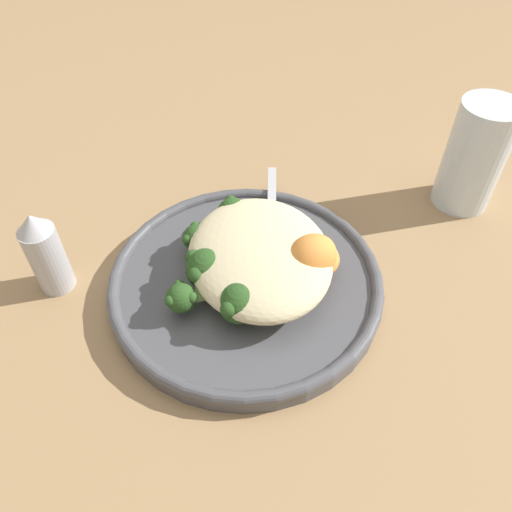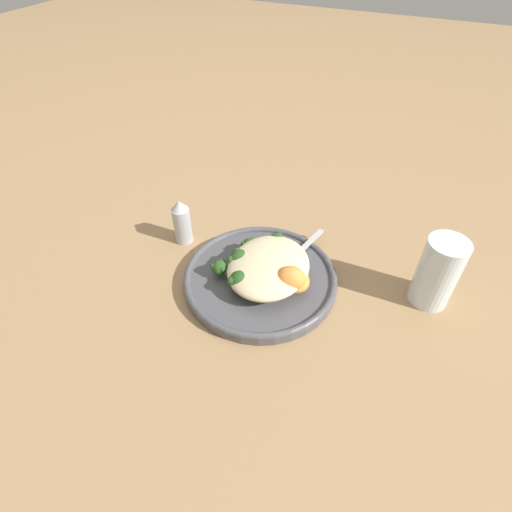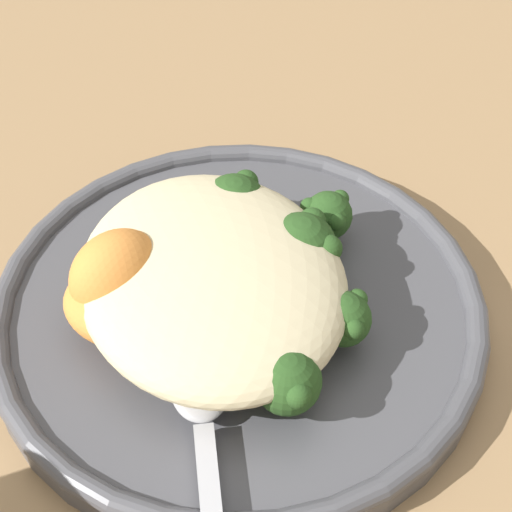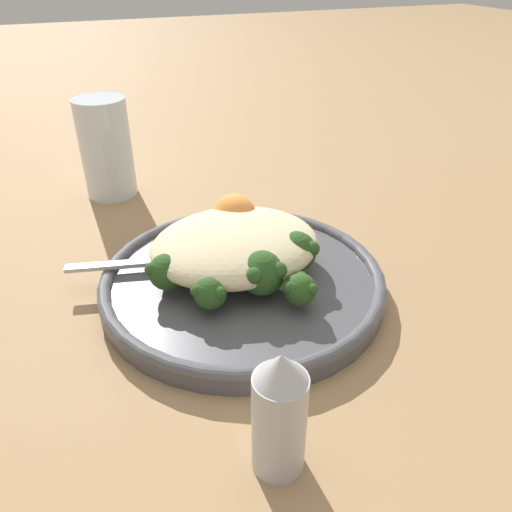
# 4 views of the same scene
# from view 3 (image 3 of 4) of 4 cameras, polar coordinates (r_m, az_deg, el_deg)

# --- Properties ---
(ground_plane) EXTENTS (4.00, 4.00, 0.00)m
(ground_plane) POSITION_cam_3_polar(r_m,az_deg,el_deg) (0.44, -0.64, -5.76)
(ground_plane) COLOR #9E7A51
(plate) EXTENTS (0.25, 0.25, 0.02)m
(plate) POSITION_cam_3_polar(r_m,az_deg,el_deg) (0.44, -1.38, -3.72)
(plate) COLOR #4C4C51
(plate) RESTS_ON ground_plane
(quinoa_mound) EXTENTS (0.15, 0.13, 0.04)m
(quinoa_mound) POSITION_cam_3_polar(r_m,az_deg,el_deg) (0.41, -2.94, -1.58)
(quinoa_mound) COLOR beige
(quinoa_mound) RESTS_ON plate
(broccoli_stalk_0) EXTENTS (0.11, 0.05, 0.03)m
(broccoli_stalk_0) POSITION_cam_3_polar(r_m,az_deg,el_deg) (0.39, 0.40, -6.67)
(broccoli_stalk_0) COLOR #8EB25B
(broccoli_stalk_0) RESTS_ON plate
(broccoli_stalk_1) EXTENTS (0.08, 0.09, 0.03)m
(broccoli_stalk_1) POSITION_cam_3_polar(r_m,az_deg,el_deg) (0.41, 2.95, -3.67)
(broccoli_stalk_1) COLOR #8EB25B
(broccoli_stalk_1) RESTS_ON plate
(broccoli_stalk_2) EXTENTS (0.04, 0.08, 0.04)m
(broccoli_stalk_2) POSITION_cam_3_polar(r_m,az_deg,el_deg) (0.43, 2.20, 0.18)
(broccoli_stalk_2) COLOR #8EB25B
(broccoli_stalk_2) RESTS_ON plate
(broccoli_stalk_3) EXTENTS (0.05, 0.10, 0.03)m
(broccoli_stalk_3) POSITION_cam_3_polar(r_m,az_deg,el_deg) (0.44, 2.34, 1.24)
(broccoli_stalk_3) COLOR #8EB25B
(broccoli_stalk_3) RESTS_ON plate
(broccoli_stalk_4) EXTENTS (0.07, 0.06, 0.04)m
(broccoli_stalk_4) POSITION_cam_3_polar(r_m,az_deg,el_deg) (0.45, -1.67, 2.75)
(broccoli_stalk_4) COLOR #8EB25B
(broccoli_stalk_4) RESTS_ON plate
(sweet_potato_chunk_0) EXTENTS (0.05, 0.06, 0.05)m
(sweet_potato_chunk_0) POSITION_cam_3_polar(r_m,az_deg,el_deg) (0.41, -9.21, -1.26)
(sweet_potato_chunk_0) COLOR orange
(sweet_potato_chunk_0) RESTS_ON plate
(sweet_potato_chunk_1) EXTENTS (0.08, 0.08, 0.03)m
(sweet_potato_chunk_1) POSITION_cam_3_polar(r_m,az_deg,el_deg) (0.41, -8.47, -3.20)
(sweet_potato_chunk_1) COLOR orange
(sweet_potato_chunk_1) RESTS_ON plate
(spoon) EXTENTS (0.12, 0.04, 0.01)m
(spoon) POSITION_cam_3_polar(r_m,az_deg,el_deg) (0.38, -3.59, -10.54)
(spoon) COLOR #B7B7BC
(spoon) RESTS_ON plate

